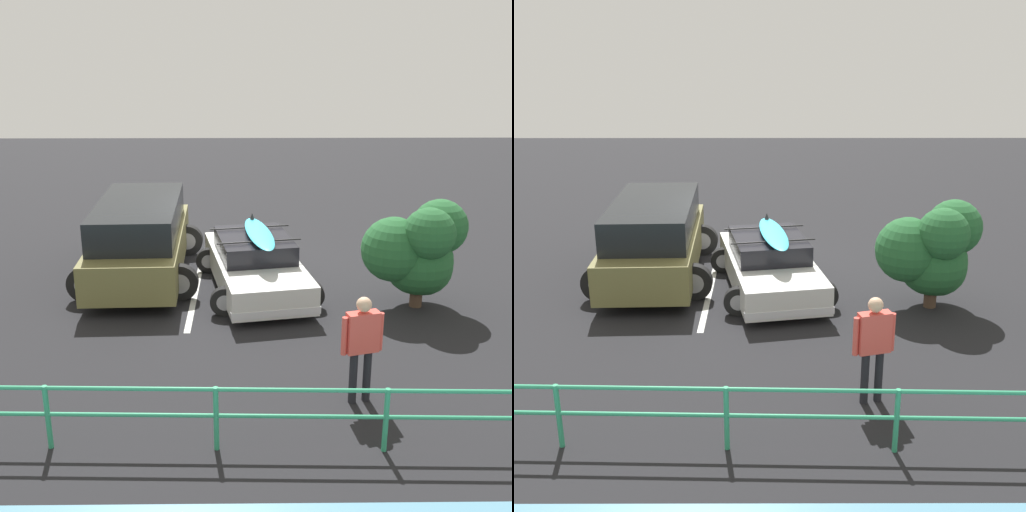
% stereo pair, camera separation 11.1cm
% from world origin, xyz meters
% --- Properties ---
extents(ground_plane, '(44.00, 44.00, 0.02)m').
position_xyz_m(ground_plane, '(0.00, 0.00, -0.01)').
color(ground_plane, black).
rests_on(ground_plane, ground).
extents(parking_stripe, '(0.12, 4.41, 0.00)m').
position_xyz_m(parking_stripe, '(0.77, 0.66, 0.00)').
color(parking_stripe, silver).
rests_on(parking_stripe, ground).
extents(sedan_car, '(2.72, 4.28, 1.43)m').
position_xyz_m(sedan_car, '(-0.51, 0.63, 0.56)').
color(sedan_car, silver).
rests_on(sedan_car, ground).
extents(suv_car, '(2.79, 5.12, 1.75)m').
position_xyz_m(suv_car, '(2.06, -0.21, 0.91)').
color(suv_car, brown).
rests_on(suv_car, ground).
extents(person_bystander, '(0.63, 0.31, 1.66)m').
position_xyz_m(person_bystander, '(-2.00, 5.22, 1.00)').
color(person_bystander, black).
rests_on(person_bystander, ground).
extents(railing_fence, '(8.80, 0.31, 0.91)m').
position_xyz_m(railing_fence, '(0.06, 6.38, 0.63)').
color(railing_fence, '#2D9366').
rests_on(railing_fence, ground).
extents(bush_near_left, '(2.09, 1.56, 2.18)m').
position_xyz_m(bush_near_left, '(-3.69, 1.65, 1.14)').
color(bush_near_left, '#4C3828').
rests_on(bush_near_left, ground).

